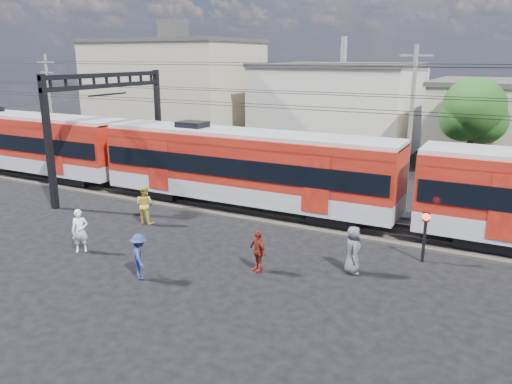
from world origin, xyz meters
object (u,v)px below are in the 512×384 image
pedestrian_a (80,231)px  crossing_signal (425,228)px  pedestrian_c (140,257)px  commuter_train (248,166)px

pedestrian_a → crossing_signal: size_ratio=0.88×
pedestrian_c → commuter_train: bearing=-44.1°
crossing_signal → pedestrian_c: bearing=-144.4°
commuter_train → pedestrian_c: bearing=-87.0°
commuter_train → pedestrian_c: 9.34m
commuter_train → pedestrian_a: bearing=-112.5°
pedestrian_c → pedestrian_a: bearing=29.8°
commuter_train → crossing_signal: size_ratio=24.48×
pedestrian_a → pedestrian_c: (3.93, -0.91, -0.05)m
commuter_train → pedestrian_a: 9.10m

